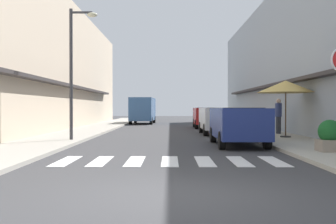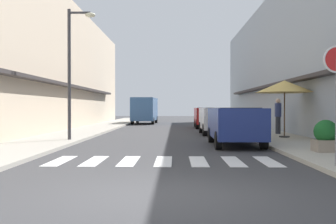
{
  "view_description": "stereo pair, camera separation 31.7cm",
  "coord_description": "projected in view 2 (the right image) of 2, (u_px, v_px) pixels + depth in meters",
  "views": [
    {
      "loc": [
        0.01,
        -6.85,
        1.48
      ],
      "look_at": [
        -0.12,
        17.54,
        1.21
      ],
      "focal_mm": 43.96,
      "sensor_mm": 36.0,
      "label": 1
    },
    {
      "loc": [
        0.33,
        -6.84,
        1.48
      ],
      "look_at": [
        -0.12,
        17.54,
        1.21
      ],
      "focal_mm": 43.96,
      "sensor_mm": 36.0,
      "label": 2
    }
  ],
  "objects": [
    {
      "name": "ground_plane",
      "position": [
        170.0,
        133.0,
        23.99
      ],
      "size": [
        94.21,
        94.21,
        0.0
      ],
      "primitive_type": "plane",
      "color": "#38383A"
    },
    {
      "name": "sidewalk_left",
      "position": [
        84.0,
        132.0,
        24.08
      ],
      "size": [
        2.7,
        59.95,
        0.12
      ],
      "primitive_type": "cube",
      "color": "#9E998E",
      "rests_on": "ground_plane"
    },
    {
      "name": "sidewalk_right",
      "position": [
        256.0,
        132.0,
        23.9
      ],
      "size": [
        2.7,
        59.95,
        0.12
      ],
      "primitive_type": "cube",
      "color": "#ADA899",
      "rests_on": "ground_plane"
    },
    {
      "name": "building_row_left",
      "position": [
        26.0,
        63.0,
        25.25
      ],
      "size": [
        5.5,
        40.54,
        8.44
      ],
      "color": "#C6B299",
      "rests_on": "ground_plane"
    },
    {
      "name": "building_row_right",
      "position": [
        316.0,
        60.0,
        24.92
      ],
      "size": [
        5.5,
        40.54,
        8.73
      ],
      "color": "#939EA8",
      "rests_on": "ground_plane"
    },
    {
      "name": "crosswalk",
      "position": [
        164.0,
        161.0,
        11.24
      ],
      "size": [
        6.15,
        2.2,
        0.01
      ],
      "color": "silver",
      "rests_on": "ground_plane"
    },
    {
      "name": "parked_car_near",
      "position": [
        235.0,
        122.0,
        15.79
      ],
      "size": [
        1.81,
        4.44,
        1.47
      ],
      "color": "navy",
      "rests_on": "ground_plane"
    },
    {
      "name": "parked_car_mid",
      "position": [
        217.0,
        118.0,
        22.48
      ],
      "size": [
        1.84,
        4.18,
        1.47
      ],
      "color": "silver",
      "rests_on": "ground_plane"
    },
    {
      "name": "parked_car_far",
      "position": [
        207.0,
        115.0,
        29.44
      ],
      "size": [
        1.83,
        3.97,
        1.47
      ],
      "color": "maroon",
      "rests_on": "ground_plane"
    },
    {
      "name": "delivery_van",
      "position": [
        145.0,
        108.0,
        37.33
      ],
      "size": [
        2.15,
        5.46,
        2.37
      ],
      "color": "#33598C",
      "rests_on": "ground_plane"
    },
    {
      "name": "street_lamp",
      "position": [
        74.0,
        60.0,
        17.38
      ],
      "size": [
        1.19,
        0.28,
        5.52
      ],
      "color": "#38383D",
      "rests_on": "sidewalk_left"
    },
    {
      "name": "cafe_umbrella",
      "position": [
        285.0,
        87.0,
        18.66
      ],
      "size": [
        2.6,
        2.6,
        2.59
      ],
      "color": "#262626",
      "rests_on": "sidewalk_right"
    },
    {
      "name": "planter_corner",
      "position": [
        326.0,
        136.0,
        12.64
      ],
      "size": [
        0.72,
        0.72,
        0.98
      ],
      "color": "gray",
      "rests_on": "sidewalk_right"
    },
    {
      "name": "pedestrian_walking_near",
      "position": [
        278.0,
        115.0,
        21.18
      ],
      "size": [
        0.34,
        0.34,
        1.82
      ],
      "rotation": [
        0.0,
        0.0,
        3.64
      ],
      "color": "#282B33",
      "rests_on": "sidewalk_right"
    }
  ]
}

